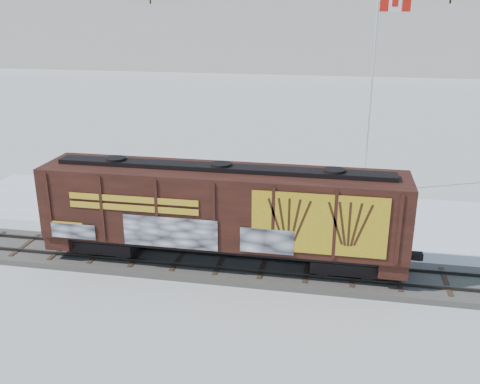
% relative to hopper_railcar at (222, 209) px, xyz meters
% --- Properties ---
extents(ground, '(500.00, 500.00, 0.00)m').
position_rel_hopper_railcar_xyz_m(ground, '(1.92, 0.01, -2.94)').
color(ground, white).
rests_on(ground, ground).
extents(rail_track, '(50.00, 3.40, 0.43)m').
position_rel_hopper_railcar_xyz_m(rail_track, '(1.92, 0.01, -2.80)').
color(rail_track, '#59544C').
rests_on(rail_track, ground).
extents(parking_strip, '(40.00, 8.00, 0.03)m').
position_rel_hopper_railcar_xyz_m(parking_strip, '(1.92, 7.51, -2.93)').
color(parking_strip, white).
rests_on(parking_strip, ground).
extents(hopper_railcar, '(16.28, 3.06, 4.54)m').
position_rel_hopper_railcar_xyz_m(hopper_railcar, '(0.00, 0.00, 0.00)').
color(hopper_railcar, black).
rests_on(hopper_railcar, rail_track).
extents(flagpole, '(2.30, 0.90, 12.46)m').
position_rel_hopper_railcar_xyz_m(flagpole, '(6.87, 12.14, 1.73)').
color(flagpole, silver).
rests_on(flagpole, ground).
extents(car_silver, '(5.12, 3.19, 1.62)m').
position_rel_hopper_railcar_xyz_m(car_silver, '(-1.25, 5.92, -2.10)').
color(car_silver, '#B6B8BD').
rests_on(car_silver, parking_strip).
extents(car_white, '(5.28, 2.79, 1.66)m').
position_rel_hopper_railcar_xyz_m(car_white, '(-2.96, 7.08, -2.09)').
color(car_white, white).
rests_on(car_white, parking_strip).
extents(car_dark, '(4.53, 1.87, 1.31)m').
position_rel_hopper_railcar_xyz_m(car_dark, '(5.40, 6.61, -2.26)').
color(car_dark, black).
rests_on(car_dark, parking_strip).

